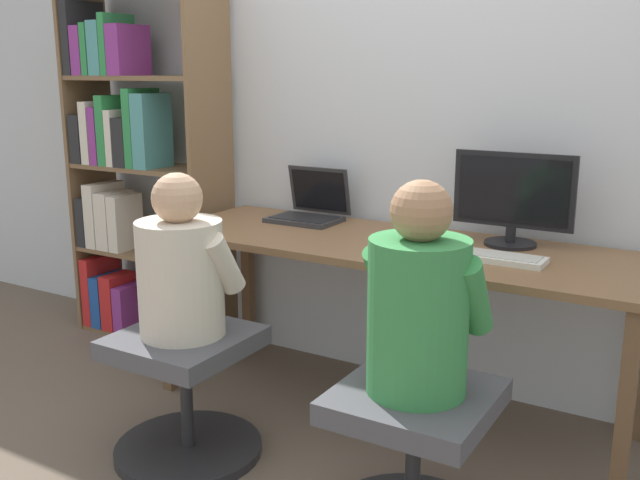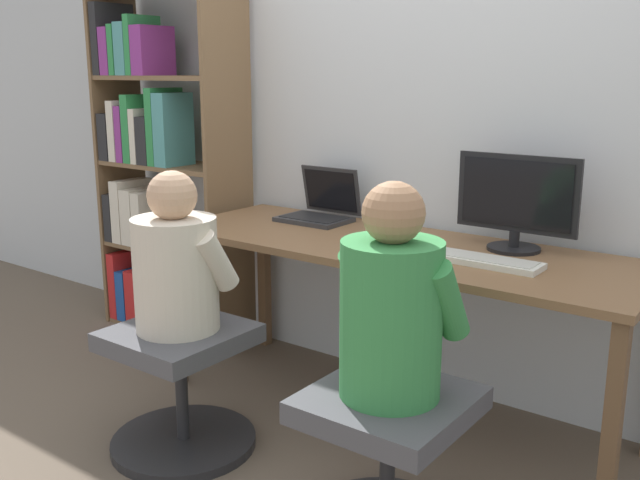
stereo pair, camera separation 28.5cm
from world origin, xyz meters
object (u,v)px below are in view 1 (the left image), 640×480
object	(u,v)px
bookshelf	(127,167)
person_at_monitor	(419,303)
keyboard	(484,256)
office_chair_left	(413,456)
office_chair_right	(186,389)
desktop_monitor	(513,200)
person_at_laptop	(181,268)
laptop	(309,210)

from	to	relation	value
bookshelf	person_at_monitor	bearing A→B (deg)	-22.59
keyboard	bookshelf	world-z (taller)	bookshelf
office_chair_left	office_chair_right	distance (m)	0.93
office_chair_left	bookshelf	size ratio (longest dim) A/B	0.30
keyboard	bookshelf	distance (m)	2.06
desktop_monitor	person_at_laptop	world-z (taller)	desktop_monitor
laptop	bookshelf	distance (m)	1.13
laptop	bookshelf	size ratio (longest dim) A/B	0.17
office_chair_right	bookshelf	world-z (taller)	bookshelf
office_chair_right	person_at_laptop	distance (m)	0.47
keyboard	office_chair_left	distance (m)	0.80
desktop_monitor	office_chair_right	xyz separation A→B (m)	(-0.94, -0.88, -0.67)
desktop_monitor	office_chair_left	size ratio (longest dim) A/B	0.85
office_chair_right	person_at_laptop	world-z (taller)	person_at_laptop
person_at_laptop	bookshelf	world-z (taller)	bookshelf
office_chair_left	keyboard	bearing A→B (deg)	90.94
laptop	desktop_monitor	bearing A→B (deg)	-0.60
bookshelf	keyboard	bearing A→B (deg)	-6.36
keyboard	desktop_monitor	bearing A→B (deg)	85.00
keyboard	office_chair_right	size ratio (longest dim) A/B	0.80
desktop_monitor	person_at_monitor	xyz separation A→B (m)	(-0.01, -0.88, -0.18)
desktop_monitor	keyboard	world-z (taller)	desktop_monitor
desktop_monitor	laptop	xyz separation A→B (m)	(-0.94, 0.01, -0.13)
laptop	person_at_monitor	distance (m)	1.29
person_at_monitor	person_at_laptop	xyz separation A→B (m)	(-0.93, 0.01, -0.03)
office_chair_right	person_at_monitor	xyz separation A→B (m)	(0.93, -0.00, 0.50)
person_at_laptop	desktop_monitor	bearing A→B (deg)	43.09
desktop_monitor	office_chair_right	bearing A→B (deg)	-136.77
desktop_monitor	office_chair_left	world-z (taller)	desktop_monitor
laptop	person_at_laptop	size ratio (longest dim) A/B	0.53
laptop	keyboard	xyz separation A→B (m)	(0.92, -0.27, -0.04)
laptop	keyboard	distance (m)	0.96
bookshelf	person_at_laptop	bearing A→B (deg)	-37.05
desktop_monitor	office_chair_right	world-z (taller)	desktop_monitor
office_chair_right	bookshelf	bearing A→B (deg)	142.81
person_at_monitor	person_at_laptop	size ratio (longest dim) A/B	1.08
person_at_monitor	person_at_laptop	world-z (taller)	person_at_monitor
keyboard	person_at_laptop	bearing A→B (deg)	-145.93
desktop_monitor	person_at_laptop	xyz separation A→B (m)	(-0.94, -0.88, -0.20)
laptop	office_chair_left	bearing A→B (deg)	-43.99
office_chair_left	office_chair_right	size ratio (longest dim) A/B	1.00
office_chair_right	laptop	bearing A→B (deg)	90.26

